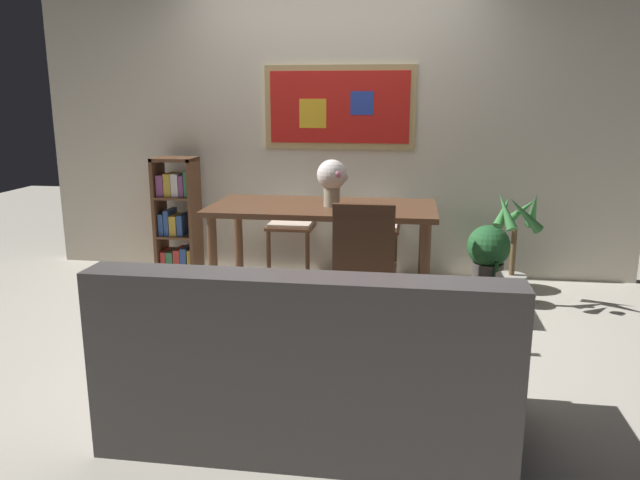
# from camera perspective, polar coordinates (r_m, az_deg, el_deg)

# --- Properties ---
(ground_plane) EXTENTS (12.00, 12.00, 0.00)m
(ground_plane) POSITION_cam_1_polar(r_m,az_deg,el_deg) (4.26, -1.25, -8.00)
(ground_plane) COLOR beige
(wall_back_with_painting) EXTENTS (5.20, 0.14, 2.60)m
(wall_back_with_painting) POSITION_cam_1_polar(r_m,az_deg,el_deg) (5.39, 1.30, 10.69)
(wall_back_with_painting) COLOR beige
(wall_back_with_painting) RESTS_ON ground_plane
(dining_table) EXTENTS (1.69, 0.84, 0.75)m
(dining_table) POSITION_cam_1_polar(r_m,az_deg,el_deg) (4.60, 0.28, 2.11)
(dining_table) COLOR brown
(dining_table) RESTS_ON ground_plane
(dining_chair_far_right) EXTENTS (0.40, 0.41, 0.91)m
(dining_chair_far_right) POSITION_cam_1_polar(r_m,az_deg,el_deg) (5.35, 5.34, 2.34)
(dining_chair_far_right) COLOR brown
(dining_chair_far_right) RESTS_ON ground_plane
(dining_chair_near_right) EXTENTS (0.40, 0.41, 0.91)m
(dining_chair_near_right) POSITION_cam_1_polar(r_m,az_deg,el_deg) (3.88, 4.17, -1.83)
(dining_chair_near_right) COLOR brown
(dining_chair_near_right) RESTS_ON ground_plane
(dining_chair_far_left) EXTENTS (0.40, 0.41, 0.91)m
(dining_chair_far_left) POSITION_cam_1_polar(r_m,az_deg,el_deg) (5.41, -2.52, 2.52)
(dining_chair_far_left) COLOR brown
(dining_chair_far_left) RESTS_ON ground_plane
(leather_couch) EXTENTS (1.80, 0.84, 0.84)m
(leather_couch) POSITION_cam_1_polar(r_m,az_deg,el_deg) (2.88, -1.12, -12.06)
(leather_couch) COLOR #514C4C
(leather_couch) RESTS_ON ground_plane
(bookshelf) EXTENTS (0.36, 0.28, 1.03)m
(bookshelf) POSITION_cam_1_polar(r_m,az_deg,el_deg) (5.53, -13.15, 1.93)
(bookshelf) COLOR brown
(bookshelf) RESTS_ON ground_plane
(potted_ivy) EXTENTS (0.35, 0.35, 0.56)m
(potted_ivy) POSITION_cam_1_polar(r_m,az_deg,el_deg) (5.18, 15.44, -1.26)
(potted_ivy) COLOR #4C4742
(potted_ivy) RESTS_ON ground_plane
(potted_palm) EXTENTS (0.37, 0.42, 0.89)m
(potted_palm) POSITION_cam_1_polar(r_m,az_deg,el_deg) (4.80, 17.65, -1.45)
(potted_palm) COLOR #B2ADA3
(potted_palm) RESTS_ON ground_plane
(flower_vase) EXTENTS (0.23, 0.22, 0.35)m
(flower_vase) POSITION_cam_1_polar(r_m,az_deg,el_deg) (4.51, 1.15, 5.80)
(flower_vase) COLOR tan
(flower_vase) RESTS_ON dining_table
(tv_remote) EXTENTS (0.14, 0.14, 0.02)m
(tv_remote) POSITION_cam_1_polar(r_m,az_deg,el_deg) (4.49, 5.74, 3.14)
(tv_remote) COLOR black
(tv_remote) RESTS_ON dining_table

